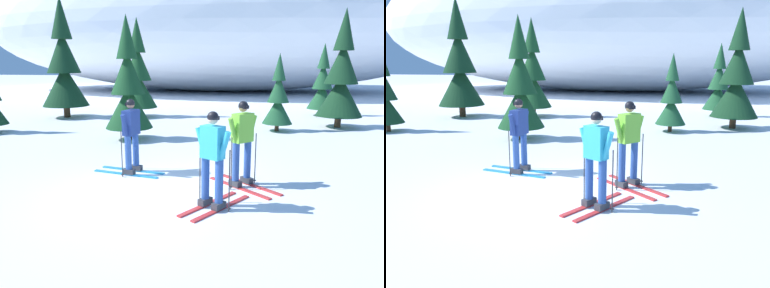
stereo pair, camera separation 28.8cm
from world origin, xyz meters
TOP-DOWN VIEW (x-y plane):
  - ground_plane at (0.00, 0.00)m, footprint 120.00×120.00m
  - skier_navy_jacket at (-0.93, 1.26)m, footprint 1.75×0.84m
  - skier_cyan_jacket at (1.19, -0.64)m, footprint 1.24×1.60m
  - skier_lime_jacket at (1.69, 0.72)m, footprint 1.58×1.53m
  - pine_tree_left at (-6.80, 9.64)m, footprint 2.14×2.14m
  - pine_tree_center_left at (-3.44, 10.30)m, footprint 1.78×1.78m
  - pine_tree_center at (-2.22, 5.08)m, footprint 1.60×1.60m
  - pine_tree_center_right at (2.87, 7.45)m, footprint 1.14×1.14m
  - pine_tree_right at (5.26, 11.98)m, footprint 1.34×1.34m
  - pine_tree_far_right at (5.37, 8.68)m, footprint 1.80×1.80m
  - snow_ridge_background at (-0.84, 27.21)m, footprint 43.42×20.96m

SIDE VIEW (x-z plane):
  - ground_plane at x=0.00m, z-range 0.00..0.00m
  - skier_cyan_jacket at x=1.19m, z-range 0.04..1.84m
  - skier_navy_jacket at x=-0.93m, z-range 0.05..1.84m
  - skier_lime_jacket at x=1.69m, z-range 0.06..1.89m
  - pine_tree_center_right at x=2.87m, z-range -0.24..2.70m
  - pine_tree_right at x=5.26m, z-range -0.28..3.20m
  - pine_tree_center at x=-2.22m, z-range -0.34..3.80m
  - pine_tree_center_left at x=-3.44m, z-range -0.38..4.24m
  - pine_tree_far_right at x=5.37m, z-range -0.38..4.27m
  - pine_tree_left at x=-6.80m, z-range -0.45..5.09m
  - snow_ridge_background at x=-0.84m, z-range 0.00..12.02m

